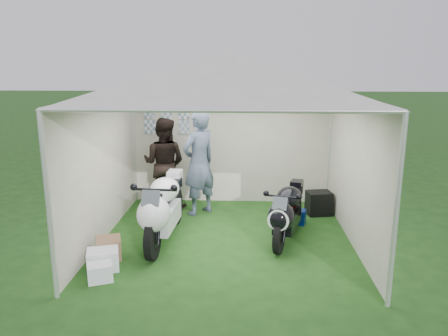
{
  "coord_description": "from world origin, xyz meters",
  "views": [
    {
      "loc": [
        0.29,
        -6.74,
        2.8
      ],
      "look_at": [
        -0.06,
        0.35,
        1.1
      ],
      "focal_mm": 35.0,
      "sensor_mm": 36.0,
      "label": 1
    }
  ],
  "objects_px": {
    "motorcycle_black": "(287,211)",
    "crate_0": "(103,260)",
    "person_dark_jacket": "(164,163)",
    "paddock_stand": "(296,216)",
    "motorcycle_white": "(163,207)",
    "crate_1": "(109,248)",
    "crate_2": "(100,272)",
    "person_blue_jacket": "(199,163)",
    "canopy_tent": "(227,79)",
    "equipment_box": "(319,203)"
  },
  "relations": [
    {
      "from": "paddock_stand",
      "to": "person_dark_jacket",
      "type": "xyz_separation_m",
      "value": [
        -2.51,
        0.81,
        0.77
      ]
    },
    {
      "from": "crate_1",
      "to": "crate_2",
      "type": "height_order",
      "value": "crate_1"
    },
    {
      "from": "motorcycle_white",
      "to": "person_dark_jacket",
      "type": "distance_m",
      "value": 1.82
    },
    {
      "from": "crate_0",
      "to": "crate_1",
      "type": "relative_size",
      "value": 1.22
    },
    {
      "from": "motorcycle_white",
      "to": "person_dark_jacket",
      "type": "bearing_deg",
      "value": 102.45
    },
    {
      "from": "canopy_tent",
      "to": "crate_2",
      "type": "height_order",
      "value": "canopy_tent"
    },
    {
      "from": "paddock_stand",
      "to": "canopy_tent",
      "type": "bearing_deg",
      "value": -150.28
    },
    {
      "from": "person_blue_jacket",
      "to": "motorcycle_white",
      "type": "bearing_deg",
      "value": 26.15
    },
    {
      "from": "person_blue_jacket",
      "to": "crate_0",
      "type": "distance_m",
      "value": 2.78
    },
    {
      "from": "person_blue_jacket",
      "to": "canopy_tent",
      "type": "bearing_deg",
      "value": 69.5
    },
    {
      "from": "canopy_tent",
      "to": "person_blue_jacket",
      "type": "xyz_separation_m",
      "value": [
        -0.57,
        1.15,
        -1.58
      ]
    },
    {
      "from": "person_dark_jacket",
      "to": "crate_0",
      "type": "relative_size",
      "value": 4.21
    },
    {
      "from": "person_dark_jacket",
      "to": "crate_2",
      "type": "distance_m",
      "value": 3.19
    },
    {
      "from": "canopy_tent",
      "to": "paddock_stand",
      "type": "height_order",
      "value": "canopy_tent"
    },
    {
      "from": "paddock_stand",
      "to": "crate_2",
      "type": "distance_m",
      "value": 3.62
    },
    {
      "from": "paddock_stand",
      "to": "crate_2",
      "type": "bearing_deg",
      "value": -141.14
    },
    {
      "from": "crate_2",
      "to": "crate_0",
      "type": "bearing_deg",
      "value": 100.59
    },
    {
      "from": "motorcycle_black",
      "to": "person_blue_jacket",
      "type": "xyz_separation_m",
      "value": [
        -1.54,
        1.25,
        0.5
      ]
    },
    {
      "from": "person_blue_jacket",
      "to": "crate_1",
      "type": "xyz_separation_m",
      "value": [
        -1.12,
        -2.06,
        -0.84
      ]
    },
    {
      "from": "motorcycle_white",
      "to": "crate_0",
      "type": "relative_size",
      "value": 5.03
    },
    {
      "from": "motorcycle_black",
      "to": "crate_0",
      "type": "bearing_deg",
      "value": -139.42
    },
    {
      "from": "motorcycle_white",
      "to": "person_blue_jacket",
      "type": "xyz_separation_m",
      "value": [
        0.44,
        1.42,
        0.41
      ]
    },
    {
      "from": "equipment_box",
      "to": "motorcycle_white",
      "type": "bearing_deg",
      "value": -151.39
    },
    {
      "from": "motorcycle_black",
      "to": "crate_0",
      "type": "relative_size",
      "value": 4.12
    },
    {
      "from": "person_blue_jacket",
      "to": "crate_2",
      "type": "height_order",
      "value": "person_blue_jacket"
    },
    {
      "from": "canopy_tent",
      "to": "equipment_box",
      "type": "distance_m",
      "value": 3.14
    },
    {
      "from": "crate_0",
      "to": "crate_1",
      "type": "distance_m",
      "value": 0.35
    },
    {
      "from": "motorcycle_black",
      "to": "crate_0",
      "type": "xyz_separation_m",
      "value": [
        -2.64,
        -1.16,
        -0.35
      ]
    },
    {
      "from": "motorcycle_black",
      "to": "crate_0",
      "type": "distance_m",
      "value": 2.91
    },
    {
      "from": "paddock_stand",
      "to": "crate_2",
      "type": "xyz_separation_m",
      "value": [
        -2.82,
        -2.27,
        -0.01
      ]
    },
    {
      "from": "motorcycle_white",
      "to": "paddock_stand",
      "type": "distance_m",
      "value": 2.46
    },
    {
      "from": "equipment_box",
      "to": "crate_2",
      "type": "xyz_separation_m",
      "value": [
        -3.31,
        -2.79,
        -0.11
      ]
    },
    {
      "from": "motorcycle_white",
      "to": "crate_2",
      "type": "xyz_separation_m",
      "value": [
        -0.6,
        -1.31,
        -0.47
      ]
    },
    {
      "from": "motorcycle_white",
      "to": "crate_0",
      "type": "distance_m",
      "value": 1.27
    },
    {
      "from": "motorcycle_black",
      "to": "person_blue_jacket",
      "type": "height_order",
      "value": "person_blue_jacket"
    },
    {
      "from": "motorcycle_white",
      "to": "equipment_box",
      "type": "xyz_separation_m",
      "value": [
        2.71,
        1.48,
        -0.37
      ]
    },
    {
      "from": "person_dark_jacket",
      "to": "paddock_stand",
      "type": "bearing_deg",
      "value": 173.43
    },
    {
      "from": "crate_1",
      "to": "person_blue_jacket",
      "type": "bearing_deg",
      "value": 61.37
    },
    {
      "from": "motorcycle_white",
      "to": "crate_0",
      "type": "bearing_deg",
      "value": -120.84
    },
    {
      "from": "equipment_box",
      "to": "paddock_stand",
      "type": "bearing_deg",
      "value": -133.44
    },
    {
      "from": "equipment_box",
      "to": "crate_1",
      "type": "distance_m",
      "value": 4.0
    },
    {
      "from": "equipment_box",
      "to": "crate_2",
      "type": "height_order",
      "value": "equipment_box"
    },
    {
      "from": "crate_1",
      "to": "motorcycle_black",
      "type": "bearing_deg",
      "value": 16.96
    },
    {
      "from": "person_dark_jacket",
      "to": "crate_1",
      "type": "distance_m",
      "value": 2.55
    },
    {
      "from": "paddock_stand",
      "to": "person_blue_jacket",
      "type": "distance_m",
      "value": 2.03
    },
    {
      "from": "motorcycle_black",
      "to": "crate_2",
      "type": "relative_size",
      "value": 5.5
    },
    {
      "from": "paddock_stand",
      "to": "crate_1",
      "type": "bearing_deg",
      "value": -151.18
    },
    {
      "from": "motorcycle_white",
      "to": "crate_1",
      "type": "height_order",
      "value": "motorcycle_white"
    },
    {
      "from": "motorcycle_white",
      "to": "crate_0",
      "type": "height_order",
      "value": "motorcycle_white"
    },
    {
      "from": "paddock_stand",
      "to": "crate_2",
      "type": "height_order",
      "value": "paddock_stand"
    }
  ]
}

